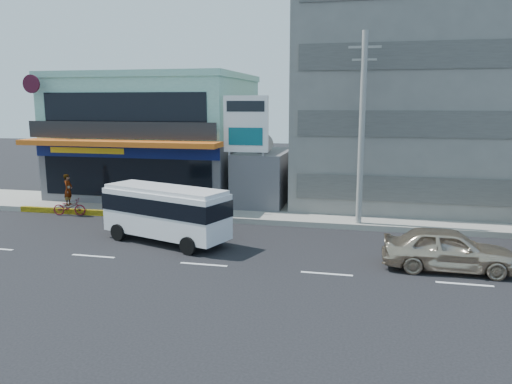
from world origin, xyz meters
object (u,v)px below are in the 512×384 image
Objects in this scene: minibus at (165,210)px; sedan at (448,249)px; satellite_dish at (261,151)px; utility_pole_near at (362,130)px; concrete_building at (430,94)px; motorcycle_rider at (69,202)px; shop_building at (158,139)px; billboard at (246,131)px.

minibus is 12.44m from sedan.
utility_pole_near is at bearing -30.96° from satellite_dish.
concrete_building is 18.52m from minibus.
satellite_dish is 0.23× the size of minibus.
motorcycle_rider is (-16.55, -0.60, -4.35)m from utility_pole_near.
shop_building reaches higher than satellite_dish.
satellite_dish is 7.17m from utility_pole_near.
utility_pole_near reaches higher than satellite_dish.
concrete_building is 14.81m from sedan.
sedan is (3.58, -5.86, -4.30)m from utility_pole_near.
billboard is at bearing 52.84° from sedan.
utility_pole_near is (6.00, -3.60, 1.57)m from satellite_dish.
billboard is at bearing 164.52° from utility_pole_near.
shop_building reaches higher than motorcycle_rider.
concrete_building is (18.00, 1.05, 3.00)m from shop_building.
utility_pole_near is at bearing 31.50° from sedan.
minibus is at bearing -136.20° from concrete_building.
billboard reaches higher than sedan.
billboard is 2.84× the size of motorcycle_rider.
billboard reaches higher than satellite_dish.
satellite_dish is at bearing 45.43° from sedan.
utility_pole_near is 1.51× the size of minibus.
motorcycle_rider is at bearing -166.57° from billboard.
concrete_building is 1.60× the size of utility_pole_near.
satellite_dish is 0.30× the size of sedan.
billboard is 0.69× the size of utility_pole_near.
satellite_dish is 11.69m from motorcycle_rider.
motorcycle_rider is (-7.77, 4.06, -0.78)m from minibus.
motorcycle_rider is (-10.05, -2.40, -4.13)m from billboard.
satellite_dish is 0.15× the size of utility_pole_near.
concrete_building is at bearing 3.35° from shop_building.
shop_building is 8.54m from satellite_dish.
minibus is at bearing -108.62° from satellite_dish.
motorcycle_rider is (-20.13, 5.26, -0.05)m from sedan.
shop_building is 15.50m from utility_pole_near.
sedan is (-0.42, -13.46, -6.15)m from concrete_building.
sedan is 2.06× the size of motorcycle_rider.
concrete_building is 12.17m from billboard.
utility_pole_near is (14.00, -6.55, 1.15)m from shop_building.
billboard is at bearing -32.32° from shop_building.
utility_pole_near is 8.10m from sedan.
billboard is (-10.50, -5.80, -2.07)m from concrete_building.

